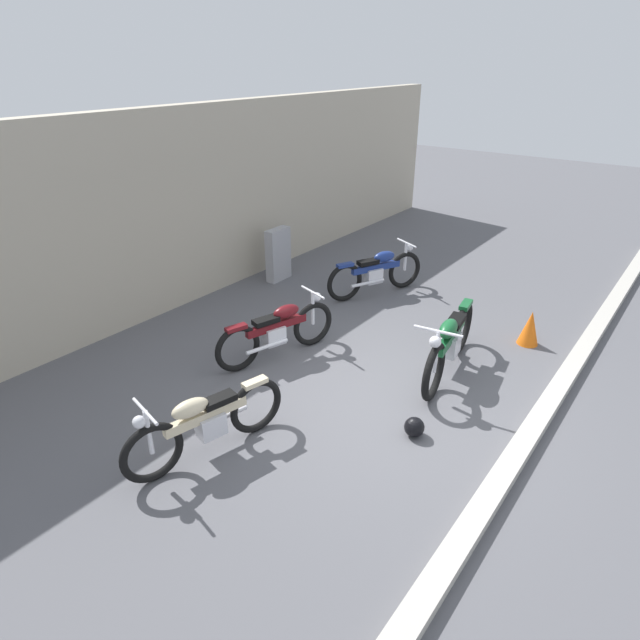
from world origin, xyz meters
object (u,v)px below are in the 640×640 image
Objects in this scene: traffic_cone at (530,328)px; motorcycle_blue at (376,272)px; helmet at (414,427)px; motorcycle_maroon at (278,331)px; motorcycle_cream at (205,422)px; motorcycle_green at (450,342)px; stone_marker at (278,255)px.

traffic_cone is 2.93m from motorcycle_blue.
helmet is 0.12× the size of motorcycle_maroon.
motorcycle_cream reaches higher than traffic_cone.
motorcycle_maroon is 1.03× the size of motorcycle_blue.
motorcycle_green reaches higher than motorcycle_blue.
stone_marker reaches higher than traffic_cone.
traffic_cone is at bearing -86.37° from stone_marker.
motorcycle_maroon is (-2.64, 2.84, 0.16)m from traffic_cone.
motorcycle_green reaches higher than helmet.
stone_marker is 1.89× the size of traffic_cone.
motorcycle_green is (-1.54, 0.64, 0.21)m from traffic_cone.
motorcycle_blue reaches higher than motorcycle_maroon.
traffic_cone reaches higher than helmet.
motorcycle_green is (-1.23, -4.21, -0.04)m from stone_marker.
motorcycle_green reaches higher than motorcycle_cream.
motorcycle_cream is (-4.76, 2.04, 0.16)m from traffic_cone.
motorcycle_green is (3.22, -1.39, 0.05)m from motorcycle_cream.
motorcycle_cream reaches higher than helmet.
motorcycle_cream is at bearing 134.72° from helmet.
helmet is (-2.77, -4.51, -0.40)m from stone_marker.
stone_marker is at bearing 57.44° from motorcycle_maroon.
stone_marker is at bearing 93.63° from traffic_cone.
motorcycle_cream is 1.04× the size of motorcycle_blue.
motorcycle_cream is (-4.46, -2.81, -0.09)m from stone_marker.
stone_marker is 5.27m from motorcycle_cream.
stone_marker is 3.08m from motorcycle_maroon.
motorcycle_cream is at bearing -32.24° from motorcycle_green.
motorcycle_blue is at bearing -136.84° from motorcycle_green.
motorcycle_green is at bearing 169.71° from motorcycle_cream.
stone_marker is 5.31m from helmet.
traffic_cone is at bearing -69.77° from motorcycle_blue.
motorcycle_maroon is at bearing 132.86° from traffic_cone.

